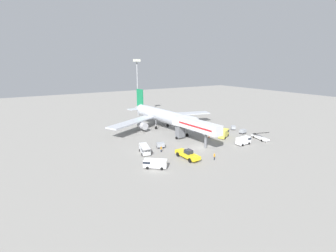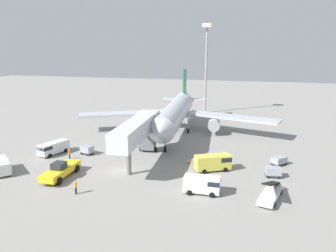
{
  "view_description": "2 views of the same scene",
  "coord_description": "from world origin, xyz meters",
  "px_view_note": "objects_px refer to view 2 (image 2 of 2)",
  "views": [
    {
      "loc": [
        -41.44,
        -50.89,
        22.82
      ],
      "look_at": [
        0.15,
        16.53,
        2.7
      ],
      "focal_mm": 26.31,
      "sensor_mm": 36.0,
      "label": 1
    },
    {
      "loc": [
        18.98,
        -42.06,
        17.74
      ],
      "look_at": [
        2.36,
        17.0,
        3.18
      ],
      "focal_mm": 34.47,
      "sensor_mm": 36.0,
      "label": 2
    }
  ],
  "objects_px": {
    "apron_light_mast": "(207,52)",
    "ground_crew_worker_midground": "(69,154)",
    "belt_loader_truck": "(271,193)",
    "pushback_tug": "(61,170)",
    "service_van_mid_left": "(53,148)",
    "service_van_near_left": "(203,184)",
    "baggage_cart_outer_right": "(279,160)",
    "baggage_cart_far_left": "(87,150)",
    "jet_bridge": "(139,130)",
    "service_van_mid_center": "(1,165)",
    "baggage_cart_near_center": "(273,172)",
    "safety_cone_alpha": "(189,161)",
    "service_van_outer_left": "(214,162)",
    "airplane_at_gate": "(176,112)",
    "ground_crew_worker_foreground": "(76,187)"
  },
  "relations": [
    {
      "from": "belt_loader_truck",
      "to": "pushback_tug",
      "type": "bearing_deg",
      "value": -177.82
    },
    {
      "from": "ground_crew_worker_midground",
      "to": "apron_light_mast",
      "type": "xyz_separation_m",
      "value": [
        15.07,
        46.49,
        16.33
      ]
    },
    {
      "from": "baggage_cart_outer_right",
      "to": "baggage_cart_far_left",
      "type": "bearing_deg",
      "value": -173.95
    },
    {
      "from": "pushback_tug",
      "to": "safety_cone_alpha",
      "type": "distance_m",
      "value": 19.47
    },
    {
      "from": "service_van_mid_left",
      "to": "service_van_mid_center",
      "type": "relative_size",
      "value": 1.09
    },
    {
      "from": "service_van_mid_left",
      "to": "ground_crew_worker_midground",
      "type": "relative_size",
      "value": 3.44
    },
    {
      "from": "service_van_near_left",
      "to": "baggage_cart_far_left",
      "type": "bearing_deg",
      "value": 155.4
    },
    {
      "from": "service_van_outer_left",
      "to": "ground_crew_worker_midground",
      "type": "bearing_deg",
      "value": -177.07
    },
    {
      "from": "pushback_tug",
      "to": "baggage_cart_outer_right",
      "type": "distance_m",
      "value": 33.14
    },
    {
      "from": "jet_bridge",
      "to": "safety_cone_alpha",
      "type": "bearing_deg",
      "value": 11.52
    },
    {
      "from": "service_van_outer_left",
      "to": "baggage_cart_far_left",
      "type": "relative_size",
      "value": 2.35
    },
    {
      "from": "service_van_near_left",
      "to": "ground_crew_worker_midground",
      "type": "xyz_separation_m",
      "value": [
        -23.6,
        7.08,
        -0.37
      ]
    },
    {
      "from": "service_van_mid_left",
      "to": "apron_light_mast",
      "type": "bearing_deg",
      "value": 66.93
    },
    {
      "from": "baggage_cart_outer_right",
      "to": "apron_light_mast",
      "type": "relative_size",
      "value": 0.11
    },
    {
      "from": "service_van_near_left",
      "to": "safety_cone_alpha",
      "type": "distance_m",
      "value": 11.17
    },
    {
      "from": "service_van_near_left",
      "to": "service_van_outer_left",
      "type": "xyz_separation_m",
      "value": [
        0.22,
        8.29,
        0.09
      ]
    },
    {
      "from": "service_van_mid_center",
      "to": "airplane_at_gate",
      "type": "bearing_deg",
      "value": 56.61
    },
    {
      "from": "baggage_cart_outer_right",
      "to": "apron_light_mast",
      "type": "height_order",
      "value": "apron_light_mast"
    },
    {
      "from": "airplane_at_gate",
      "to": "safety_cone_alpha",
      "type": "distance_m",
      "value": 19.49
    },
    {
      "from": "service_van_mid_left",
      "to": "service_van_near_left",
      "type": "bearing_deg",
      "value": -17.0
    },
    {
      "from": "baggage_cart_outer_right",
      "to": "ground_crew_worker_midground",
      "type": "relative_size",
      "value": 1.56
    },
    {
      "from": "airplane_at_gate",
      "to": "service_van_outer_left",
      "type": "xyz_separation_m",
      "value": [
        10.95,
        -19.88,
        -3.28
      ]
    },
    {
      "from": "jet_bridge",
      "to": "ground_crew_worker_midground",
      "type": "height_order",
      "value": "jet_bridge"
    },
    {
      "from": "service_van_mid_left",
      "to": "baggage_cart_near_center",
      "type": "relative_size",
      "value": 2.53
    },
    {
      "from": "baggage_cart_near_center",
      "to": "safety_cone_alpha",
      "type": "relative_size",
      "value": 3.23
    },
    {
      "from": "service_van_outer_left",
      "to": "ground_crew_worker_midground",
      "type": "xyz_separation_m",
      "value": [
        -23.82,
        -1.22,
        -0.46
      ]
    },
    {
      "from": "belt_loader_truck",
      "to": "baggage_cart_outer_right",
      "type": "relative_size",
      "value": 2.56
    },
    {
      "from": "service_van_mid_center",
      "to": "ground_crew_worker_foreground",
      "type": "xyz_separation_m",
      "value": [
        14.61,
        -3.52,
        -0.18
      ]
    },
    {
      "from": "apron_light_mast",
      "to": "baggage_cart_near_center",
      "type": "bearing_deg",
      "value": -69.17
    },
    {
      "from": "baggage_cart_near_center",
      "to": "ground_crew_worker_midground",
      "type": "bearing_deg",
      "value": -178.17
    },
    {
      "from": "jet_bridge",
      "to": "service_van_mid_left",
      "type": "height_order",
      "value": "jet_bridge"
    },
    {
      "from": "baggage_cart_near_center",
      "to": "safety_cone_alpha",
      "type": "xyz_separation_m",
      "value": [
        -12.84,
        2.25,
        -0.43
      ]
    },
    {
      "from": "jet_bridge",
      "to": "apron_light_mast",
      "type": "distance_m",
      "value": 46.45
    },
    {
      "from": "service_van_near_left",
      "to": "baggage_cart_near_center",
      "type": "bearing_deg",
      "value": 42.78
    },
    {
      "from": "ground_crew_worker_midground",
      "to": "service_van_mid_left",
      "type": "bearing_deg",
      "value": 161.26
    },
    {
      "from": "jet_bridge",
      "to": "ground_crew_worker_midground",
      "type": "relative_size",
      "value": 10.72
    },
    {
      "from": "apron_light_mast",
      "to": "ground_crew_worker_midground",
      "type": "bearing_deg",
      "value": -107.96
    },
    {
      "from": "service_van_outer_left",
      "to": "baggage_cart_far_left",
      "type": "distance_m",
      "value": 22.32
    },
    {
      "from": "belt_loader_truck",
      "to": "baggage_cart_far_left",
      "type": "bearing_deg",
      "value": 162.85
    },
    {
      "from": "pushback_tug",
      "to": "ground_crew_worker_midground",
      "type": "distance_m",
      "value": 8.1
    },
    {
      "from": "baggage_cart_outer_right",
      "to": "service_van_near_left",
      "type": "bearing_deg",
      "value": -126.11
    },
    {
      "from": "baggage_cart_outer_right",
      "to": "safety_cone_alpha",
      "type": "xyz_separation_m",
      "value": [
        -13.89,
        -3.09,
        -0.39
      ]
    },
    {
      "from": "ground_crew_worker_midground",
      "to": "safety_cone_alpha",
      "type": "height_order",
      "value": "ground_crew_worker_midground"
    },
    {
      "from": "pushback_tug",
      "to": "service_van_mid_center",
      "type": "xyz_separation_m",
      "value": [
        -9.65,
        -0.69,
        0.06
      ]
    },
    {
      "from": "service_van_mid_center",
      "to": "ground_crew_worker_midground",
      "type": "xyz_separation_m",
      "value": [
        6.37,
        8.1,
        -0.24
      ]
    },
    {
      "from": "service_van_near_left",
      "to": "safety_cone_alpha",
      "type": "relative_size",
      "value": 6.45
    },
    {
      "from": "service_van_near_left",
      "to": "service_van_mid_center",
      "type": "distance_m",
      "value": 29.99
    },
    {
      "from": "jet_bridge",
      "to": "service_van_mid_center",
      "type": "bearing_deg",
      "value": -151.56
    },
    {
      "from": "service_van_mid_center",
      "to": "baggage_cart_far_left",
      "type": "distance_m",
      "value": 13.66
    },
    {
      "from": "baggage_cart_far_left",
      "to": "airplane_at_gate",
      "type": "bearing_deg",
      "value": 58.03
    }
  ]
}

